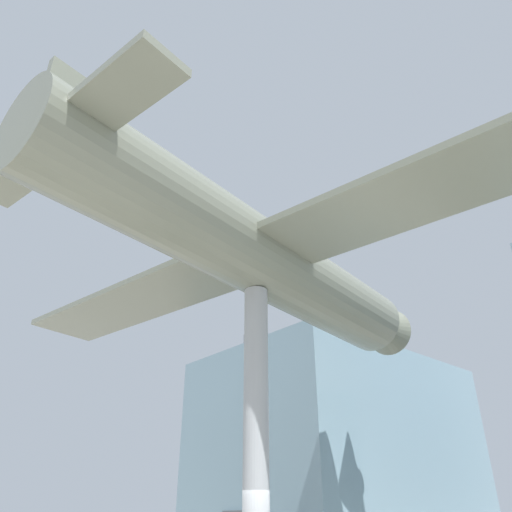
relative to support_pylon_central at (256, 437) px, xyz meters
name	(u,v)px	position (x,y,z in m)	size (l,w,h in m)	color
glass_pavilion_left	(339,459)	(-8.71, 13.04, 1.06)	(9.29, 13.04, 9.89)	#7593A3
support_pylon_central	(256,437)	(0.00, 0.00, 0.00)	(0.59, 0.59, 7.19)	#999EA3
suspended_airplane	(263,260)	(-0.05, 0.30, 4.62)	(18.98, 14.98, 2.85)	slate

